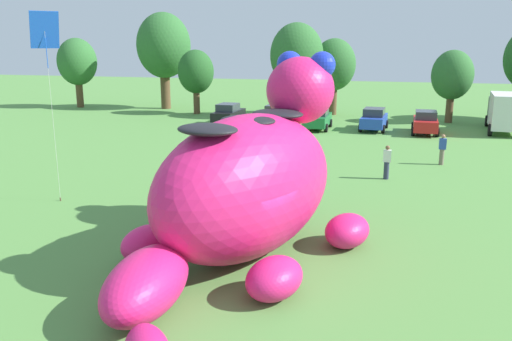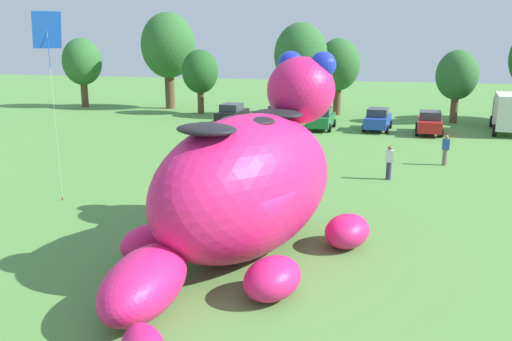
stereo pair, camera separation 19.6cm
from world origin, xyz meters
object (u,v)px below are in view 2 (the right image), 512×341
at_px(car_green, 321,118).
at_px(tethered_flying_kite, 47,33).
at_px(car_black, 232,114).
at_px(spectator_mid_field, 445,150).
at_px(box_truck, 510,111).
at_px(car_blue, 378,119).
at_px(spectator_near_inflatable, 389,163).
at_px(car_red, 429,122).
at_px(car_orange, 280,115).
at_px(giant_inflatable_creature, 248,184).

height_order(car_green, tethered_flying_kite, tethered_flying_kite).
bearing_deg(car_black, spectator_mid_field, -34.80).
bearing_deg(box_truck, car_blue, -170.20).
bearing_deg(tethered_flying_kite, car_black, 88.85).
bearing_deg(spectator_near_inflatable, car_blue, 94.62).
bearing_deg(car_red, tethered_flying_kite, -126.41).
height_order(car_orange, car_red, same).
height_order(car_blue, box_truck, box_truck).
relative_size(car_green, car_red, 1.00).
distance_m(car_red, box_truck, 6.31).
distance_m(giant_inflatable_creature, spectator_near_inflatable, 11.64).
bearing_deg(car_green, car_black, 174.98).
bearing_deg(box_truck, car_green, -170.65).
bearing_deg(box_truck, giant_inflatable_creature, -114.49).
bearing_deg(car_blue, car_orange, 178.53).
height_order(giant_inflatable_creature, tethered_flying_kite, tethered_flying_kite).
height_order(spectator_near_inflatable, spectator_mid_field, same).
xyz_separation_m(giant_inflatable_creature, tethered_flying_kite, (-9.37, 3.39, 4.69)).
bearing_deg(car_black, car_blue, -0.15).
bearing_deg(giant_inflatable_creature, spectator_mid_field, 64.37).
distance_m(box_truck, tethered_flying_kite, 33.06).
bearing_deg(car_black, car_green, -5.02).
relative_size(car_blue, car_red, 1.02).
relative_size(car_blue, spectator_mid_field, 2.47).
distance_m(car_blue, spectator_mid_field, 11.85).
relative_size(car_red, box_truck, 0.63).
distance_m(car_black, car_orange, 4.09).
bearing_deg(car_green, car_blue, 8.36).
bearing_deg(giant_inflatable_creature, car_orange, 100.51).
relative_size(car_orange, tethered_flying_kite, 0.53).
relative_size(car_black, spectator_near_inflatable, 2.43).
xyz_separation_m(car_red, box_truck, (5.82, 2.33, 0.74)).
height_order(giant_inflatable_creature, car_red, giant_inflatable_creature).
bearing_deg(spectator_near_inflatable, car_black, 130.82).
height_order(giant_inflatable_creature, spectator_mid_field, giant_inflatable_creature).
xyz_separation_m(car_green, spectator_near_inflatable, (5.53, -14.48, -0.01)).
xyz_separation_m(car_orange, car_green, (3.47, -0.83, 0.00)).
height_order(giant_inflatable_creature, car_black, giant_inflatable_creature).
distance_m(car_black, car_blue, 11.86).
bearing_deg(spectator_near_inflatable, car_orange, 120.44).
bearing_deg(car_orange, spectator_mid_field, -43.44).
relative_size(car_orange, car_green, 1.00).
relative_size(giant_inflatable_creature, car_blue, 3.03).
bearing_deg(spectator_near_inflatable, car_green, 110.89).
xyz_separation_m(car_red, tethered_flying_kite, (-16.10, -21.83, 6.16)).
bearing_deg(car_orange, box_truck, 4.80).
relative_size(spectator_near_inflatable, tethered_flying_kite, 0.22).
distance_m(car_blue, car_red, 3.84).
height_order(car_black, car_orange, same).
height_order(car_green, car_blue, same).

